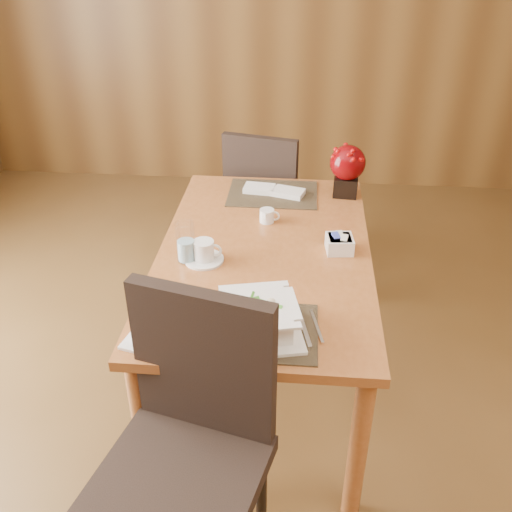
# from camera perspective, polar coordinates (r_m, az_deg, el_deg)

# --- Properties ---
(ground) EXTENTS (6.00, 6.00, 0.00)m
(ground) POSITION_cam_1_polar(r_m,az_deg,el_deg) (2.50, -0.39, -21.70)
(ground) COLOR brown
(ground) RESTS_ON ground
(back_wall) EXTENTS (5.00, 0.02, 2.80)m
(back_wall) POSITION_cam_1_polar(r_m,az_deg,el_deg) (4.53, 3.44, 23.93)
(back_wall) COLOR brown
(back_wall) RESTS_ON ground
(dining_table) EXTENTS (0.90, 1.50, 0.75)m
(dining_table) POSITION_cam_1_polar(r_m,az_deg,el_deg) (2.49, 0.85, -1.25)
(dining_table) COLOR #A45D2D
(dining_table) RESTS_ON ground
(placemat_near) EXTENTS (0.45, 0.33, 0.01)m
(placemat_near) POSITION_cam_1_polar(r_m,az_deg,el_deg) (1.99, -0.34, -7.44)
(placemat_near) COLOR black
(placemat_near) RESTS_ON dining_table
(placemat_far) EXTENTS (0.45, 0.33, 0.01)m
(placemat_far) POSITION_cam_1_polar(r_m,az_deg,el_deg) (2.92, 1.68, 6.25)
(placemat_far) COLOR black
(placemat_far) RESTS_ON dining_table
(soup_setting) EXTENTS (0.34, 0.34, 0.12)m
(soup_setting) POSITION_cam_1_polar(r_m,az_deg,el_deg) (1.95, 0.22, -6.33)
(soup_setting) COLOR white
(soup_setting) RESTS_ON dining_table
(coffee_cup) EXTENTS (0.16, 0.16, 0.09)m
(coffee_cup) POSITION_cam_1_polar(r_m,az_deg,el_deg) (2.35, -5.24, 0.36)
(coffee_cup) COLOR white
(coffee_cup) RESTS_ON dining_table
(water_glass) EXTENTS (0.08, 0.08, 0.18)m
(water_glass) POSITION_cam_1_polar(r_m,az_deg,el_deg) (2.33, -7.05, 1.37)
(water_glass) COLOR white
(water_glass) RESTS_ON dining_table
(creamer_jug) EXTENTS (0.09, 0.09, 0.06)m
(creamer_jug) POSITION_cam_1_polar(r_m,az_deg,el_deg) (2.64, 1.10, 4.05)
(creamer_jug) COLOR white
(creamer_jug) RESTS_ON dining_table
(sugar_caddy) EXTENTS (0.12, 0.12, 0.07)m
(sugar_caddy) POSITION_cam_1_polar(r_m,az_deg,el_deg) (2.44, 8.35, 1.20)
(sugar_caddy) COLOR white
(sugar_caddy) RESTS_ON dining_table
(berry_decor) EXTENTS (0.18, 0.18, 0.26)m
(berry_decor) POSITION_cam_1_polar(r_m,az_deg,el_deg) (2.89, 9.12, 8.75)
(berry_decor) COLOR black
(berry_decor) RESTS_ON dining_table
(napkins_far) EXTENTS (0.32, 0.17, 0.03)m
(napkins_far) POSITION_cam_1_polar(r_m,az_deg,el_deg) (2.91, 2.00, 6.54)
(napkins_far) COLOR white
(napkins_far) RESTS_ON dining_table
(bread_plate) EXTENTS (0.20, 0.20, 0.01)m
(bread_plate) POSITION_cam_1_polar(r_m,az_deg,el_deg) (1.98, -10.33, -8.09)
(bread_plate) COLOR white
(bread_plate) RESTS_ON dining_table
(near_chair) EXTENTS (0.60, 0.60, 1.05)m
(near_chair) POSITION_cam_1_polar(r_m,az_deg,el_deg) (1.88, -6.65, -17.34)
(near_chair) COLOR black
(near_chair) RESTS_ON ground
(far_chair) EXTENTS (0.53, 0.53, 0.95)m
(far_chair) POSITION_cam_1_polar(r_m,az_deg,el_deg) (3.38, 0.97, 5.84)
(far_chair) COLOR black
(far_chair) RESTS_ON ground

